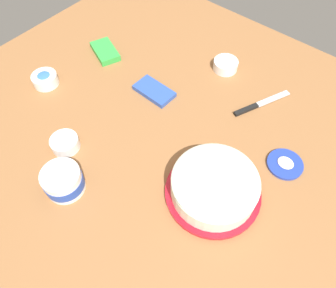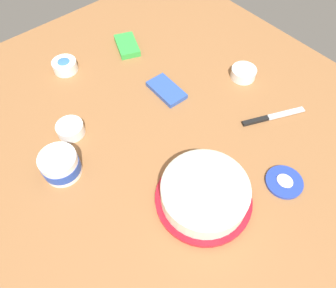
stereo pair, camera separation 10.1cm
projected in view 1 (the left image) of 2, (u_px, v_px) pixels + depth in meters
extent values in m
plane|color=#936038|center=(147.00, 130.00, 1.09)|extent=(1.54, 1.54, 0.00)
cylinder|color=red|center=(213.00, 192.00, 0.95)|extent=(0.28, 0.28, 0.01)
cylinder|color=#DBB77A|center=(214.00, 187.00, 0.92)|extent=(0.23, 0.23, 0.05)
cylinder|color=white|center=(214.00, 187.00, 0.92)|extent=(0.25, 0.25, 0.06)
ellipsoid|color=white|center=(216.00, 180.00, 0.89)|extent=(0.25, 0.25, 0.04)
cylinder|color=white|center=(63.00, 181.00, 0.93)|extent=(0.11, 0.11, 0.08)
cylinder|color=#2347B2|center=(64.00, 182.00, 0.93)|extent=(0.12, 0.12, 0.04)
cylinder|color=white|center=(60.00, 175.00, 0.90)|extent=(0.10, 0.10, 0.01)
cylinder|color=#233DAD|center=(285.00, 164.00, 1.01)|extent=(0.11, 0.11, 0.01)
ellipsoid|color=white|center=(286.00, 163.00, 1.00)|extent=(0.05, 0.05, 0.01)
cube|color=silver|center=(273.00, 99.00, 1.16)|extent=(0.08, 0.14, 0.00)
cube|color=black|center=(246.00, 110.00, 1.13)|extent=(0.05, 0.09, 0.01)
cylinder|color=white|center=(45.00, 80.00, 1.20)|extent=(0.09, 0.09, 0.04)
cylinder|color=blue|center=(45.00, 78.00, 1.19)|extent=(0.08, 0.08, 0.01)
ellipsoid|color=blue|center=(44.00, 77.00, 1.19)|extent=(0.07, 0.07, 0.02)
cylinder|color=white|center=(65.00, 143.00, 1.03)|extent=(0.09, 0.09, 0.04)
cylinder|color=green|center=(65.00, 143.00, 1.03)|extent=(0.08, 0.08, 0.01)
ellipsoid|color=green|center=(64.00, 141.00, 1.02)|extent=(0.06, 0.06, 0.02)
cylinder|color=white|center=(226.00, 65.00, 1.25)|extent=(0.09, 0.09, 0.04)
cylinder|color=#B251C6|center=(226.00, 64.00, 1.24)|extent=(0.08, 0.08, 0.01)
ellipsoid|color=#B251C6|center=(226.00, 63.00, 1.24)|extent=(0.07, 0.07, 0.02)
cube|color=#2D51B2|center=(154.00, 91.00, 1.18)|extent=(0.15, 0.09, 0.02)
cube|color=green|center=(105.00, 51.00, 1.30)|extent=(0.16, 0.13, 0.02)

